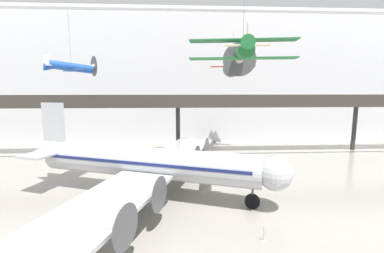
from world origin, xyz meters
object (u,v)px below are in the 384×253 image
airliner_silver_main (146,163)px  stanchion_barrier (264,237)px  suspended_plane_blue_trainer (72,67)px  suspended_plane_green_biplane (243,51)px  suspended_plane_red_highwing (233,69)px

airliner_silver_main → stanchion_barrier: airliner_silver_main is taller
suspended_plane_blue_trainer → suspended_plane_green_biplane: size_ratio=0.79×
airliner_silver_main → suspended_plane_red_highwing: suspended_plane_red_highwing is taller
airliner_silver_main → suspended_plane_red_highwing: (12.24, 18.38, 10.39)m
airliner_silver_main → stanchion_barrier: bearing=-23.2°
suspended_plane_red_highwing → airliner_silver_main: bearing=-17.0°
suspended_plane_red_highwing → stanchion_barrier: bearing=9.8°
airliner_silver_main → suspended_plane_blue_trainer: 16.19m
airliner_silver_main → suspended_plane_blue_trainer: (-9.79, 8.40, 9.78)m
suspended_plane_blue_trainer → stanchion_barrier: 28.19m
suspended_plane_blue_trainer → airliner_silver_main: bearing=-75.2°
suspended_plane_blue_trainer → stanchion_barrier: suspended_plane_blue_trainer is taller
suspended_plane_red_highwing → suspended_plane_green_biplane: 20.11m
suspended_plane_red_highwing → suspended_plane_blue_trainer: size_ratio=0.98×
suspended_plane_red_highwing → suspended_plane_green_biplane: size_ratio=0.78×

